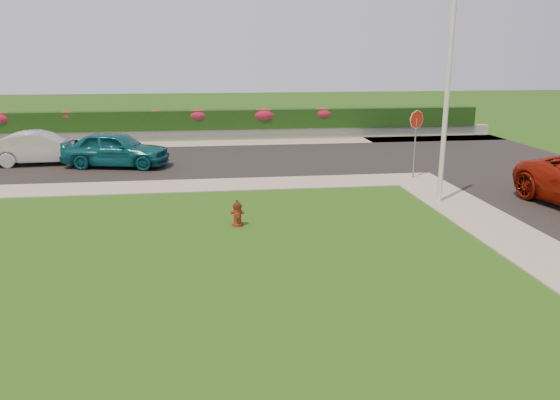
{
  "coord_description": "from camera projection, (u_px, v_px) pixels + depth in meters",
  "views": [
    {
      "loc": [
        -1.06,
        -11.18,
        4.81
      ],
      "look_at": [
        0.85,
        3.25,
        0.9
      ],
      "focal_mm": 35.0,
      "sensor_mm": 36.0,
      "label": 1
    }
  ],
  "objects": [
    {
      "name": "flower_clump_a",
      "position": [
        0.0,
        118.0,
        29.79
      ],
      "size": [
        1.49,
        0.96,
        0.74
      ],
      "primitive_type": "ellipsoid",
      "color": "#A41C41",
      "rests_on": "hedge"
    },
    {
      "name": "curb_corner",
      "position": [
        415.0,
        179.0,
        21.58
      ],
      "size": [
        2.0,
        2.0,
        0.04
      ],
      "primitive_type": "cube",
      "color": "gray",
      "rests_on": "ground"
    },
    {
      "name": "sedan_teal",
      "position": [
        116.0,
        149.0,
        23.65
      ],
      "size": [
        4.82,
        2.77,
        1.55
      ],
      "primitive_type": "imported",
      "rotation": [
        0.0,
        0.0,
        1.35
      ],
      "color": "#0C4F5B",
      "rests_on": "street_far"
    },
    {
      "name": "flower_clump_f",
      "position": [
        323.0,
        113.0,
        32.06
      ],
      "size": [
        1.37,
        0.88,
        0.69
      ],
      "primitive_type": "ellipsoid",
      "color": "#A41C41",
      "rests_on": "hedge"
    },
    {
      "name": "flower_clump_e",
      "position": [
        264.0,
        115.0,
        31.62
      ],
      "size": [
        1.54,
        0.99,
        0.77
      ],
      "primitive_type": "ellipsoid",
      "color": "#A41C41",
      "rests_on": "hedge"
    },
    {
      "name": "retaining_wall",
      "position": [
        209.0,
        135.0,
        31.51
      ],
      "size": [
        34.0,
        0.4,
        0.6
      ],
      "primitive_type": "cube",
      "color": "gray",
      "rests_on": "ground"
    },
    {
      "name": "ground",
      "position": [
        261.0,
        278.0,
        12.08
      ],
      "size": [
        120.0,
        120.0,
        0.0
      ],
      "primitive_type": "plane",
      "color": "black",
      "rests_on": "ground"
    },
    {
      "name": "street_far",
      "position": [
        122.0,
        162.0,
        24.85
      ],
      "size": [
        26.0,
        8.0,
        0.04
      ],
      "primitive_type": "cube",
      "color": "black",
      "rests_on": "ground"
    },
    {
      "name": "utility_pole",
      "position": [
        446.0,
        104.0,
        17.4
      ],
      "size": [
        0.16,
        0.16,
        6.55
      ],
      "primitive_type": "cylinder",
      "color": "silver",
      "rests_on": "ground"
    },
    {
      "name": "flower_clump_b",
      "position": [
        68.0,
        116.0,
        30.22
      ],
      "size": [
        1.13,
        0.73,
        0.57
      ],
      "primitive_type": "ellipsoid",
      "color": "#A41C41",
      "rests_on": "hedge"
    },
    {
      "name": "flower_clump_c",
      "position": [
        156.0,
        114.0,
        30.82
      ],
      "size": [
        1.02,
        0.65,
        0.51
      ],
      "primitive_type": "ellipsoid",
      "color": "#A41C41",
      "rests_on": "hedge"
    },
    {
      "name": "hedge",
      "position": [
        209.0,
        120.0,
        31.38
      ],
      "size": [
        32.0,
        0.9,
        1.1
      ],
      "primitive_type": "cube",
      "color": "black",
      "rests_on": "retaining_wall"
    },
    {
      "name": "sedan_silver",
      "position": [
        42.0,
        148.0,
        24.25
      ],
      "size": [
        4.51,
        1.89,
        1.45
      ],
      "primitive_type": "imported",
      "rotation": [
        0.0,
        0.0,
        1.65
      ],
      "color": "#B7B8BF",
      "rests_on": "street_far"
    },
    {
      "name": "fire_hydrant",
      "position": [
        237.0,
        214.0,
        15.68
      ],
      "size": [
        0.39,
        0.37,
        0.77
      ],
      "rotation": [
        0.0,
        0.0,
        -0.07
      ],
      "color": "#4B220B",
      "rests_on": "ground"
    },
    {
      "name": "flower_clump_d",
      "position": [
        198.0,
        115.0,
        31.14
      ],
      "size": [
        1.4,
        0.9,
        0.7
      ],
      "primitive_type": "ellipsoid",
      "color": "#A41C41",
      "rests_on": "hedge"
    },
    {
      "name": "sidewalk_beyond",
      "position": [
        210.0,
        143.0,
        30.14
      ],
      "size": [
        34.0,
        2.0,
        0.04
      ],
      "primitive_type": "cube",
      "color": "gray",
      "rests_on": "ground"
    },
    {
      "name": "stop_sign",
      "position": [
        416.0,
        128.0,
        21.23
      ],
      "size": [
        0.67,
        0.34,
        2.71
      ],
      "rotation": [
        0.0,
        0.0,
        0.07
      ],
      "color": "slate",
      "rests_on": "ground"
    },
    {
      "name": "sidewalk_far",
      "position": [
        74.0,
        189.0,
        19.94
      ],
      "size": [
        24.0,
        2.0,
        0.04
      ],
      "primitive_type": "cube",
      "color": "gray",
      "rests_on": "ground"
    }
  ]
}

